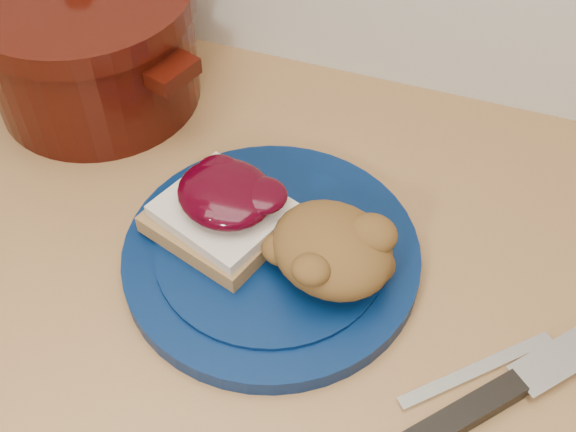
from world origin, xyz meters
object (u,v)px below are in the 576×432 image
(butter_knife, at_px, (477,369))
(pepper_grinder, at_px, (14,22))
(dutch_oven, at_px, (90,44))
(plate, at_px, (271,255))
(chef_knife, at_px, (504,392))

(butter_knife, xyz_separation_m, pepper_grinder, (-0.60, 0.24, 0.06))
(dutch_oven, relative_size, pepper_grinder, 2.40)
(plate, height_order, butter_knife, plate)
(chef_knife, height_order, pepper_grinder, pepper_grinder)
(plate, relative_size, butter_knife, 1.85)
(dutch_oven, distance_m, pepper_grinder, 0.11)
(chef_knife, bearing_deg, pepper_grinder, 109.05)
(pepper_grinder, bearing_deg, dutch_oven, -7.53)
(plate, xyz_separation_m, butter_knife, (0.21, -0.05, -0.01))
(chef_knife, relative_size, pepper_grinder, 1.94)
(butter_knife, distance_m, pepper_grinder, 0.65)
(dutch_oven, bearing_deg, butter_knife, -24.55)
(plate, relative_size, pepper_grinder, 2.19)
(butter_knife, bearing_deg, pepper_grinder, 114.35)
(butter_knife, relative_size, dutch_oven, 0.49)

